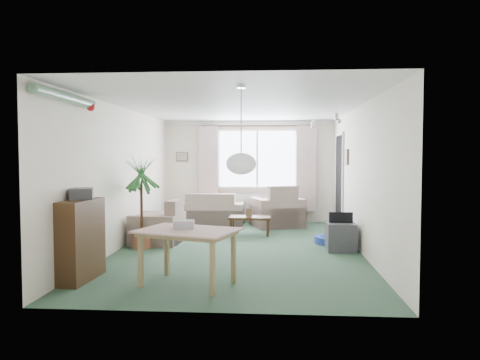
# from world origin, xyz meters

# --- Properties ---
(ground) EXTENTS (6.50, 6.50, 0.00)m
(ground) POSITION_xyz_m (0.00, 0.00, 0.00)
(ground) COLOR #2D4C36
(window) EXTENTS (1.80, 0.03, 1.30)m
(window) POSITION_xyz_m (0.20, 3.23, 1.50)
(window) COLOR white
(curtain_rod) EXTENTS (2.60, 0.03, 0.03)m
(curtain_rod) POSITION_xyz_m (0.20, 3.15, 2.27)
(curtain_rod) COLOR black
(curtain_left) EXTENTS (0.45, 0.08, 2.00)m
(curtain_left) POSITION_xyz_m (-0.95, 3.13, 1.27)
(curtain_left) COLOR beige
(curtain_right) EXTENTS (0.45, 0.08, 2.00)m
(curtain_right) POSITION_xyz_m (1.35, 3.13, 1.27)
(curtain_right) COLOR beige
(radiator) EXTENTS (1.20, 0.10, 0.55)m
(radiator) POSITION_xyz_m (0.20, 3.19, 0.40)
(radiator) COLOR white
(doorway) EXTENTS (0.03, 0.95, 2.00)m
(doorway) POSITION_xyz_m (1.99, 2.20, 1.00)
(doorway) COLOR black
(pendant_lamp) EXTENTS (0.36, 0.36, 0.36)m
(pendant_lamp) POSITION_xyz_m (0.20, -2.30, 1.48)
(pendant_lamp) COLOR white
(tinsel_garland) EXTENTS (1.60, 1.60, 0.12)m
(tinsel_garland) POSITION_xyz_m (-1.92, -2.30, 2.28)
(tinsel_garland) COLOR #196626
(bauble_cluster_a) EXTENTS (0.20, 0.20, 0.20)m
(bauble_cluster_a) POSITION_xyz_m (1.30, 0.90, 2.22)
(bauble_cluster_a) COLOR silver
(bauble_cluster_b) EXTENTS (0.20, 0.20, 0.20)m
(bauble_cluster_b) POSITION_xyz_m (1.60, -0.30, 2.22)
(bauble_cluster_b) COLOR silver
(wall_picture_back) EXTENTS (0.28, 0.03, 0.22)m
(wall_picture_back) POSITION_xyz_m (-1.60, 3.23, 1.55)
(wall_picture_back) COLOR brown
(wall_picture_right) EXTENTS (0.03, 0.24, 0.30)m
(wall_picture_right) POSITION_xyz_m (1.98, 1.20, 1.55)
(wall_picture_right) COLOR brown
(sofa) EXTENTS (1.46, 0.79, 0.73)m
(sofa) POSITION_xyz_m (-0.82, 2.75, 0.36)
(sofa) COLOR beige
(sofa) RESTS_ON ground
(armchair_corner) EXTENTS (1.29, 1.26, 0.92)m
(armchair_corner) POSITION_xyz_m (0.66, 2.56, 0.46)
(armchair_corner) COLOR beige
(armchair_corner) RESTS_ON ground
(armchair_left) EXTENTS (0.89, 0.93, 0.78)m
(armchair_left) POSITION_xyz_m (-1.50, 0.41, 0.39)
(armchair_left) COLOR beige
(armchair_left) RESTS_ON ground
(coffee_table) EXTENTS (0.82, 0.47, 0.37)m
(coffee_table) POSITION_xyz_m (0.12, 1.40, 0.18)
(coffee_table) COLOR black
(coffee_table) RESTS_ON ground
(photo_frame) EXTENTS (0.12, 0.04, 0.16)m
(photo_frame) POSITION_xyz_m (0.10, 1.36, 0.45)
(photo_frame) COLOR brown
(photo_frame) RESTS_ON coffee_table
(bookshelf) EXTENTS (0.33, 0.85, 1.02)m
(bookshelf) POSITION_xyz_m (-1.84, -2.14, 0.51)
(bookshelf) COLOR black
(bookshelf) RESTS_ON ground
(hifi_box) EXTENTS (0.38, 0.42, 0.14)m
(hifi_box) POSITION_xyz_m (-1.86, -2.05, 1.09)
(hifi_box) COLOR #39383D
(hifi_box) RESTS_ON bookshelf
(houseplant) EXTENTS (0.74, 0.74, 1.58)m
(houseplant) POSITION_xyz_m (-1.65, -0.08, 0.79)
(houseplant) COLOR #21501B
(houseplant) RESTS_ON ground
(dining_table) EXTENTS (1.22, 1.00, 0.66)m
(dining_table) POSITION_xyz_m (-0.45, -2.26, 0.33)
(dining_table) COLOR tan
(dining_table) RESTS_ON ground
(gift_box) EXTENTS (0.27, 0.21, 0.12)m
(gift_box) POSITION_xyz_m (-0.52, -2.18, 0.72)
(gift_box) COLOR #B6B5C1
(gift_box) RESTS_ON dining_table
(tv_cube) EXTENTS (0.47, 0.51, 0.46)m
(tv_cube) POSITION_xyz_m (1.70, -0.04, 0.23)
(tv_cube) COLOR #3C3C42
(tv_cube) RESTS_ON ground
(pet_bed) EXTENTS (0.81, 0.81, 0.12)m
(pet_bed) POSITION_xyz_m (1.63, 0.60, 0.06)
(pet_bed) COLOR #1F4992
(pet_bed) RESTS_ON ground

